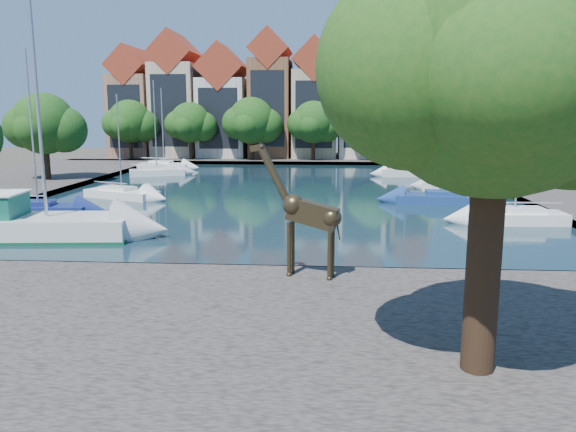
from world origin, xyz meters
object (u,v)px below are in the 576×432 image
(giraffe_statue, at_px, (305,213))
(motorsailer, at_px, (14,221))
(sailboat_right_a, at_px, (514,214))
(plane_tree, at_px, (502,66))

(giraffe_statue, bearing_deg, motorsailer, 155.29)
(motorsailer, height_order, sailboat_right_a, motorsailer)
(plane_tree, height_order, giraffe_statue, plane_tree)
(giraffe_statue, bearing_deg, sailboat_right_a, 47.61)
(plane_tree, distance_m, sailboat_right_a, 23.10)
(giraffe_statue, xyz_separation_m, motorsailer, (-15.58, 7.17, -1.93))
(plane_tree, bearing_deg, giraffe_statue, 121.35)
(giraffe_statue, distance_m, motorsailer, 17.26)
(plane_tree, distance_m, motorsailer, 25.87)
(plane_tree, xyz_separation_m, sailboat_right_a, (7.38, 20.72, -7.05))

